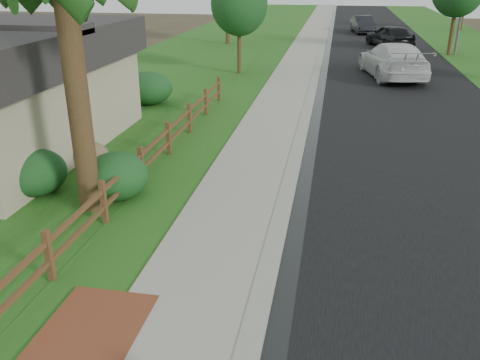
# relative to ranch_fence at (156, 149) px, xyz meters

# --- Properties ---
(ground) EXTENTS (120.00, 120.00, 0.00)m
(ground) POSITION_rel_ranch_fence_xyz_m (3.60, -6.40, -0.62)
(ground) COLOR #3C3021
(road) EXTENTS (8.00, 90.00, 0.02)m
(road) POSITION_rel_ranch_fence_xyz_m (8.20, 28.60, -0.61)
(road) COLOR black
(road) RESTS_ON ground
(curb) EXTENTS (0.40, 90.00, 0.12)m
(curb) POSITION_rel_ranch_fence_xyz_m (4.00, 28.60, -0.56)
(curb) COLOR gray
(curb) RESTS_ON ground
(wet_gutter) EXTENTS (0.50, 90.00, 0.00)m
(wet_gutter) POSITION_rel_ranch_fence_xyz_m (4.35, 28.60, -0.60)
(wet_gutter) COLOR black
(wet_gutter) RESTS_ON road
(sidewalk) EXTENTS (2.20, 90.00, 0.10)m
(sidewalk) POSITION_rel_ranch_fence_xyz_m (2.70, 28.60, -0.57)
(sidewalk) COLOR gray
(sidewalk) RESTS_ON ground
(grass_strip) EXTENTS (1.60, 90.00, 0.06)m
(grass_strip) POSITION_rel_ranch_fence_xyz_m (0.80, 28.60, -0.59)
(grass_strip) COLOR #1F5016
(grass_strip) RESTS_ON ground
(lawn_near) EXTENTS (9.00, 90.00, 0.04)m
(lawn_near) POSITION_rel_ranch_fence_xyz_m (-4.40, 28.60, -0.60)
(lawn_near) COLOR #1F5016
(lawn_near) RESTS_ON ground
(verge_far) EXTENTS (6.00, 90.00, 0.04)m
(verge_far) POSITION_rel_ranch_fence_xyz_m (15.10, 28.60, -0.60)
(verge_far) COLOR #1F5016
(verge_far) RESTS_ON ground
(brick_patch) EXTENTS (1.60, 2.40, 0.11)m
(brick_patch) POSITION_rel_ranch_fence_xyz_m (1.40, -7.40, -0.56)
(brick_patch) COLOR brown
(brick_patch) RESTS_ON ground
(ranch_fence) EXTENTS (0.12, 16.92, 1.10)m
(ranch_fence) POSITION_rel_ranch_fence_xyz_m (0.00, 0.00, 0.00)
(ranch_fence) COLOR #463017
(ranch_fence) RESTS_ON ground
(white_suv) EXTENTS (3.75, 6.75, 1.85)m
(white_suv) POSITION_rel_ranch_fence_xyz_m (8.07, 15.41, 0.33)
(white_suv) COLOR silver
(white_suv) RESTS_ON road
(dark_car_mid) EXTENTS (3.67, 5.24, 1.66)m
(dark_car_mid) POSITION_rel_ranch_fence_xyz_m (8.89, 27.23, 0.23)
(dark_car_mid) COLOR black
(dark_car_mid) RESTS_ON road
(dark_car_far) EXTENTS (2.26, 4.75, 1.50)m
(dark_car_far) POSITION_rel_ranch_fence_xyz_m (7.24, 36.13, 0.15)
(dark_car_far) COLOR black
(dark_car_far) RESTS_ON road
(boulder) EXTENTS (1.37, 1.21, 0.76)m
(boulder) POSITION_rel_ranch_fence_xyz_m (-2.01, -0.17, -0.24)
(boulder) COLOR brown
(boulder) RESTS_ON ground
(shrub_a) EXTENTS (1.97, 1.97, 1.22)m
(shrub_a) POSITION_rel_ranch_fence_xyz_m (-0.30, -2.16, -0.01)
(shrub_a) COLOR #17411D
(shrub_a) RESTS_ON ground
(shrub_b) EXTENTS (1.90, 1.90, 1.21)m
(shrub_b) POSITION_rel_ranch_fence_xyz_m (-2.55, -2.31, -0.01)
(shrub_b) COLOR #17411D
(shrub_b) RESTS_ON ground
(shrub_d) EXTENTS (2.24, 2.24, 1.43)m
(shrub_d) POSITION_rel_ranch_fence_xyz_m (-2.90, 7.36, 0.10)
(shrub_d) COLOR #17411D
(shrub_d) RESTS_ON ground
(tree_near_left) EXTENTS (3.08, 3.08, 5.45)m
(tree_near_left) POSITION_rel_ranch_fence_xyz_m (-0.30, 14.97, 3.13)
(tree_near_left) COLOR #382017
(tree_near_left) RESTS_ON ground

